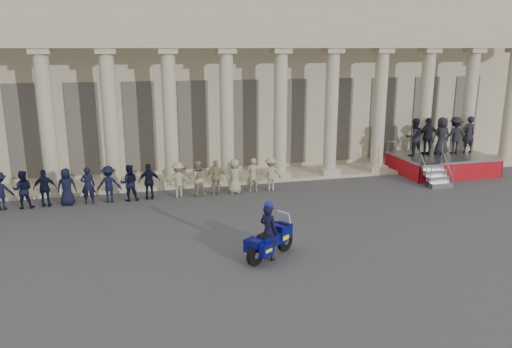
# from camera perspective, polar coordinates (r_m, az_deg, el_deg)

# --- Properties ---
(ground) EXTENTS (90.00, 90.00, 0.00)m
(ground) POSITION_cam_1_polar(r_m,az_deg,el_deg) (16.28, -2.20, -8.55)
(ground) COLOR #3A3A3C
(ground) RESTS_ON ground
(building) EXTENTS (40.00, 12.50, 9.00)m
(building) POSITION_cam_1_polar(r_m,az_deg,el_deg) (29.64, -8.50, 10.64)
(building) COLOR tan
(building) RESTS_ON ground
(officer_rank) EXTENTS (17.87, 0.59, 1.55)m
(officer_rank) POSITION_cam_1_polar(r_m,az_deg,el_deg) (21.80, -20.09, -1.34)
(officer_rank) COLOR black
(officer_rank) RESTS_ON ground
(reviewing_stand) EXTENTS (4.67, 4.38, 2.86)m
(reviewing_stand) POSITION_cam_1_polar(r_m,az_deg,el_deg) (27.30, 20.37, 3.38)
(reviewing_stand) COLOR gray
(reviewing_stand) RESTS_ON ground
(motorcycle) EXTENTS (1.79, 1.45, 1.34)m
(motorcycle) POSITION_cam_1_polar(r_m,az_deg,el_deg) (15.43, 1.71, -7.54)
(motorcycle) COLOR black
(motorcycle) RESTS_ON ground
(rider) EXTENTS (0.71, 0.77, 1.86)m
(rider) POSITION_cam_1_polar(r_m,az_deg,el_deg) (15.23, 1.45, -6.47)
(rider) COLOR black
(rider) RESTS_ON ground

